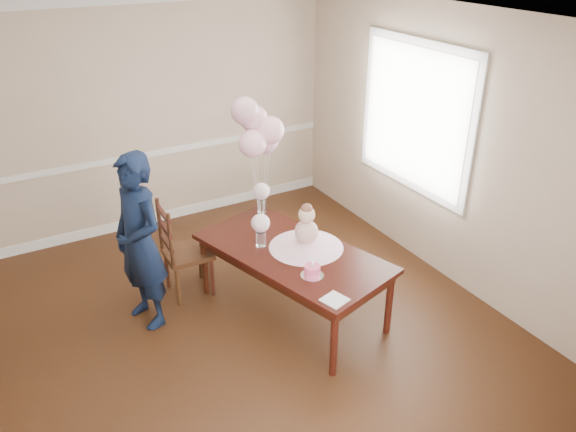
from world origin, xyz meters
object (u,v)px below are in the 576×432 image
at_px(birthday_cake, 312,271).
at_px(woman, 140,242).
at_px(dining_table_top, 292,253).
at_px(dining_chair_seat, 188,253).

distance_m(birthday_cake, woman, 1.54).
distance_m(dining_table_top, woman, 1.36).
height_order(dining_table_top, woman, woman).
height_order(birthday_cake, woman, woman).
bearing_deg(birthday_cake, dining_chair_seat, 117.98).
bearing_deg(dining_table_top, dining_chair_seat, 115.63).
bearing_deg(woman, birthday_cake, 32.74).
distance_m(dining_table_top, dining_chair_seat, 1.10).
distance_m(dining_chair_seat, woman, 0.67).
xyz_separation_m(dining_table_top, birthday_cake, (-0.06, -0.44, 0.07)).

